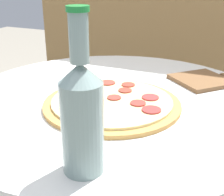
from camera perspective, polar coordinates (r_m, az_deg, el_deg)
name	(u,v)px	position (r m, az deg, el deg)	size (l,w,h in m)	color
table	(115,158)	(0.90, 0.46, -10.87)	(0.82, 0.82, 0.73)	silver
fence_panel	(181,18)	(1.47, 12.43, 14.04)	(1.46, 0.04, 1.65)	olive
pizza	(112,102)	(0.75, -0.01, -0.82)	(0.33, 0.33, 0.02)	#C68E47
beer_bottle	(82,114)	(0.48, -5.52, -2.95)	(0.07, 0.07, 0.26)	gray
pizza_paddle	(210,79)	(0.97, 17.53, 3.39)	(0.26, 0.27, 0.02)	brown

